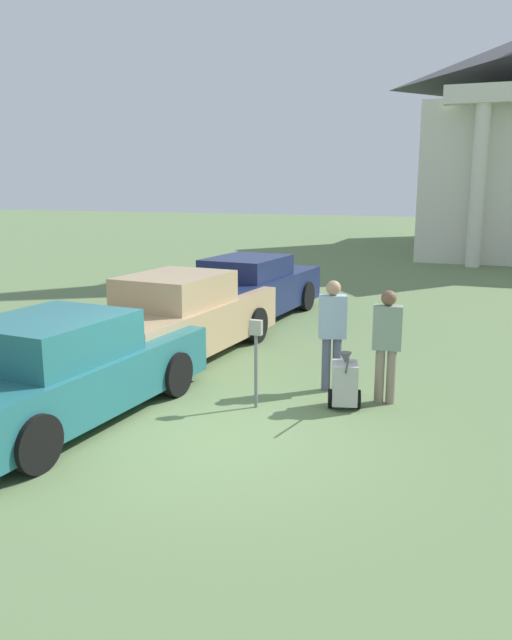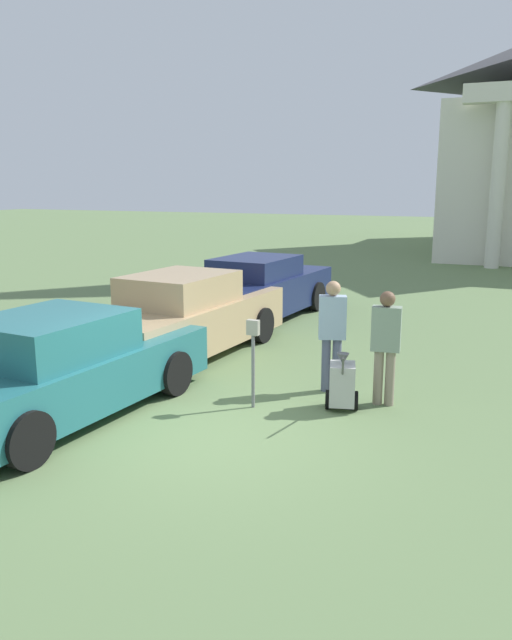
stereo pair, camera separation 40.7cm
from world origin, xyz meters
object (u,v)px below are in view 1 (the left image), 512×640
Objects in this scene: parked_car_navy at (250,290)px; parking_meter at (256,347)px; person_supervisor at (387,340)px; equipment_cart at (345,383)px; parked_car_tan at (181,318)px; person_worker at (332,328)px; parked_car_teal at (61,372)px.

parking_meter is (2.35, -5.75, 0.19)m from parked_car_navy.
parking_meter is at bearing 19.52° from person_supervisor.
person_supervisor is at bearing 25.24° from equipment_cart.
parked_car_tan is 3.34m from person_worker.
person_supervisor is at bearing 141.72° from person_worker.
person_supervisor reaches higher than equipment_cart.
parked_car_tan is (0.00, 3.54, 0.06)m from parked_car_teal.
person_supervisor is (4.09, -1.28, 0.24)m from parked_car_tan.
parked_car_tan is 3.78× the size of parking_meter.
person_supervisor is 0.90m from equipment_cart.
person_worker is at bearing -25.69° from person_supervisor.
parked_car_teal is 2.83× the size of person_supervisor.
person_supervisor reaches higher than parking_meter.
person_worker reaches higher than person_supervisor.
parking_meter is at bearing 34.79° from person_worker.
parked_car_teal reaches higher than parking_meter.
parking_meter is at bearing -63.28° from parked_car_navy.
person_worker is 1.76× the size of equipment_cart.
parked_car_tan is at bearing -24.60° from person_supervisor.
parked_car_tan reaches higher than equipment_cart.
parked_car_navy is at bearing 108.45° from equipment_cart.
person_worker is at bearing -50.66° from parked_car_navy.
person_worker reaches higher than equipment_cart.
parked_car_tan is at bearing 138.85° from equipment_cart.
person_supervisor is (0.90, -0.30, -0.03)m from person_worker.
parked_car_tan is 3.19m from parking_meter.
parking_meter is (2.35, -2.15, 0.18)m from parked_car_tan.
parked_car_navy is 5.15× the size of equipment_cart.
parked_car_navy is at bearing 112.26° from parking_meter.
person_worker is 1.03× the size of person_supervisor.
parked_car_navy reaches higher than equipment_cart.
parked_car_tan reaches higher than parked_car_teal.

